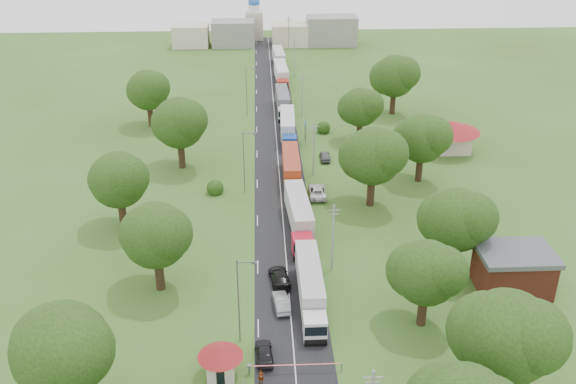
{
  "coord_description": "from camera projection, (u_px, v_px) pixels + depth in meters",
  "views": [
    {
      "loc": [
        -2.96,
        -73.18,
        43.56
      ],
      "look_at": [
        0.84,
        8.82,
        3.0
      ],
      "focal_mm": 40.0,
      "sensor_mm": 36.0,
      "label": 1
    }
  ],
  "objects": [
    {
      "name": "church",
      "position": [
        254.0,
        21.0,
        188.08
      ],
      "size": [
        5.0,
        5.0,
        12.3
      ],
      "color": "beige",
      "rests_on": "ground"
    },
    {
      "name": "truck_2",
      "position": [
        291.0,
        169.0,
        100.66
      ],
      "size": [
        2.65,
        14.87,
        4.12
      ],
      "color": "orange",
      "rests_on": "ground"
    },
    {
      "name": "ground",
      "position": [
        285.0,
        242.0,
        84.96
      ],
      "size": [
        260.0,
        260.0,
        0.0
      ],
      "primitive_type": "plane",
      "color": "#39501A",
      "rests_on": "ground"
    },
    {
      "name": "lamp_2",
      "position": [
        247.0,
        89.0,
        127.06
      ],
      "size": [
        2.03,
        0.22,
        10.0
      ],
      "color": "slate",
      "rests_on": "ground"
    },
    {
      "name": "road",
      "position": [
        280.0,
        178.0,
        102.87
      ],
      "size": [
        8.0,
        200.0,
        0.04
      ],
      "primitive_type": "cube",
      "color": "black",
      "rests_on": "ground"
    },
    {
      "name": "house_brick",
      "position": [
        513.0,
        270.0,
        74.12
      ],
      "size": [
        8.6,
        6.6,
        5.2
      ],
      "color": "maroon",
      "rests_on": "ground"
    },
    {
      "name": "truck_4",
      "position": [
        283.0,
        101.0,
        131.22
      ],
      "size": [
        2.7,
        14.18,
        3.93
      ],
      "color": "#B6B6B6",
      "rests_on": "ground"
    },
    {
      "name": "car_lane_rear",
      "position": [
        280.0,
        277.0,
        76.14
      ],
      "size": [
        2.83,
        5.5,
        1.53
      ],
      "primitive_type": "imported",
      "rotation": [
        0.0,
        0.0,
        3.28
      ],
      "color": "black",
      "rests_on": "ground"
    },
    {
      "name": "pole_4",
      "position": [
        294.0,
        58.0,
        152.07
      ],
      "size": [
        1.6,
        0.24,
        9.0
      ],
      "color": "gray",
      "rests_on": "ground"
    },
    {
      "name": "tree_1",
      "position": [
        506.0,
        335.0,
        55.52
      ],
      "size": [
        9.6,
        9.6,
        12.05
      ],
      "color": "#382616",
      "rests_on": "ground"
    },
    {
      "name": "pole_1",
      "position": [
        333.0,
        237.0,
        76.85
      ],
      "size": [
        1.6,
        0.24,
        9.0
      ],
      "color": "gray",
      "rests_on": "ground"
    },
    {
      "name": "truck_1",
      "position": [
        299.0,
        216.0,
        86.63
      ],
      "size": [
        3.48,
        15.5,
        4.28
      ],
      "color": "red",
      "rests_on": "ground"
    },
    {
      "name": "tree_6",
      "position": [
        360.0,
        107.0,
        114.13
      ],
      "size": [
        8.0,
        8.0,
        10.1
      ],
      "color": "#382616",
      "rests_on": "ground"
    },
    {
      "name": "tree_9",
      "position": [
        62.0,
        348.0,
        53.94
      ],
      "size": [
        9.6,
        9.6,
        12.05
      ],
      "color": "#382616",
      "rests_on": "ground"
    },
    {
      "name": "truck_3",
      "position": [
        288.0,
        127.0,
        117.56
      ],
      "size": [
        2.96,
        14.97,
        4.14
      ],
      "color": "navy",
      "rests_on": "ground"
    },
    {
      "name": "tree_10",
      "position": [
        156.0,
        234.0,
        72.32
      ],
      "size": [
        8.8,
        8.8,
        11.07
      ],
      "color": "#382616",
      "rests_on": "ground"
    },
    {
      "name": "tree_5",
      "position": [
        422.0,
        138.0,
        98.93
      ],
      "size": [
        8.8,
        8.8,
        11.07
      ],
      "color": "#382616",
      "rests_on": "ground"
    },
    {
      "name": "distant_town",
      "position": [
        271.0,
        33.0,
        181.96
      ],
      "size": [
        52.0,
        8.0,
        8.0
      ],
      "color": "gray",
      "rests_on": "ground"
    },
    {
      "name": "tree_4",
      "position": [
        373.0,
        155.0,
        91.13
      ],
      "size": [
        9.6,
        9.6,
        12.05
      ],
      "color": "#382616",
      "rests_on": "ground"
    },
    {
      "name": "truck_6",
      "position": [
        279.0,
        59.0,
        161.88
      ],
      "size": [
        3.12,
        14.34,
        3.96
      ],
      "color": "#24612D",
      "rests_on": "ground"
    },
    {
      "name": "car_verge_far",
      "position": [
        325.0,
        156.0,
        109.12
      ],
      "size": [
        1.72,
        4.18,
        1.42
      ],
      "primitive_type": "imported",
      "rotation": [
        0.0,
        0.0,
        3.13
      ],
      "color": "#575B5E",
      "rests_on": "ground"
    },
    {
      "name": "lamp_0",
      "position": [
        240.0,
        297.0,
        64.37
      ],
      "size": [
        2.03,
        0.22,
        10.0
      ],
      "color": "slate",
      "rests_on": "ground"
    },
    {
      "name": "truck_5",
      "position": [
        281.0,
        75.0,
        148.09
      ],
      "size": [
        3.11,
        15.32,
        4.24
      ],
      "color": "maroon",
      "rests_on": "ground"
    },
    {
      "name": "pole_3",
      "position": [
        302.0,
        94.0,
        127.0
      ],
      "size": [
        1.6,
        0.24,
        9.0
      ],
      "color": "gray",
      "rests_on": "ground"
    },
    {
      "name": "house_cream",
      "position": [
        450.0,
        131.0,
        111.46
      ],
      "size": [
        10.08,
        10.08,
        5.8
      ],
      "color": "beige",
      "rests_on": "ground"
    },
    {
      "name": "pole_5",
      "position": [
        289.0,
        32.0,
        177.15
      ],
      "size": [
        1.6,
        0.24,
        9.0
      ],
      "color": "gray",
      "rests_on": "ground"
    },
    {
      "name": "pedestrian_near",
      "position": [
        261.0,
        377.0,
        60.92
      ],
      "size": [
        0.59,
        0.41,
        1.55
      ],
      "primitive_type": "imported",
      "rotation": [
        0.0,
        0.0,
        0.07
      ],
      "color": "gray",
      "rests_on": "ground"
    },
    {
      "name": "tree_12",
      "position": [
        179.0,
        122.0,
        103.36
      ],
      "size": [
        9.6,
        9.6,
        12.05
      ],
      "color": "#382616",
      "rests_on": "ground"
    },
    {
      "name": "tree_13",
      "position": [
        148.0,
        90.0,
        121.2
      ],
      "size": [
        8.8,
        8.8,
        11.07
      ],
      "color": "#382616",
      "rests_on": "ground"
    },
    {
      "name": "truck_0",
      "position": [
        310.0,
        287.0,
        71.88
      ],
      "size": [
        2.61,
        14.84,
        4.12
      ],
      "color": "silver",
      "rests_on": "ground"
    },
    {
      "name": "car_lane_mid",
      "position": [
        281.0,
        302.0,
        71.71
      ],
      "size": [
        2.05,
        4.55,
        1.45
      ],
      "primitive_type": "imported",
      "rotation": [
        0.0,
        0.0,
        3.26
      ],
      "color": "gray",
      "rests_on": "ground"
    },
    {
      "name": "lamp_1",
      "position": [
        245.0,
        159.0,
        95.71
      ],
      "size": [
        2.03,
        0.22,
        10.0
      ],
      "color": "slate",
      "rests_on": "ground"
    },
    {
      "name": "guard_booth",
      "position": [
        221.0,
        358.0,
        61.31
      ],
      "size": [
        4.4,
        4.4,
        3.45
      ],
      "color": "beige",
      "rests_on": "ground"
    },
    {
      "name": "tree_3",
      "position": [
        457.0,
        219.0,
        75.57
      ],
      "size": [
        8.8,
        8.8,
        11.07
      ],
      "color": "#382616",
      "rests_on": "ground"
    },
    {
      "name": "pedestrian_booth",
      "position": [
        228.0,
        375.0,
        61.04
      ],
      "size": [
        0.83,
        0.95,
        1.68
      ],
      "primitive_type": "imported",
      "rotation": [
        0.0,
        0.0,
        -1.3
      ],
      "color": "gray",
      "rests_on": "ground"
    },
    {
      "name": "tree_11",
      "position": [
        118.0,
        179.0,
        85.46
      ],
      "size": [
        8.8,
        8.8,
        11.07
      ],
      "color": "#382616",
      "rests_on": "ground"
    },
    {
      "name": "boom_barrier",
      "position": [
        282.0,
        366.0,
        62.12
      ],
      "size": [
        9.22,
        0.35,
        1.18
      ],
      "color": "slate",
      "rests_on": "ground"
    },
    {
      "name": "pole_2",
      "position": [
        314.0,
        148.0,
        101.92
      ],
      "size": [
        1.6,
        0.24,
        9.0
      ],
      "color": "gray",
      "rests_on": "ground"
    },
    {
      "name": "info_sign",
      "position": [
        305.0,
        127.0,
        115.19
      ],
      "size": [
        0.12,
        3.1,
        4.1
      ],
      "color": "slate",
      "rests_on": "ground"
    },
    {
      "name": "tree_2",
      "position": [
        426.0,
        272.0,
        66.63
      ],
      "size": [
        8.0,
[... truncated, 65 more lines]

